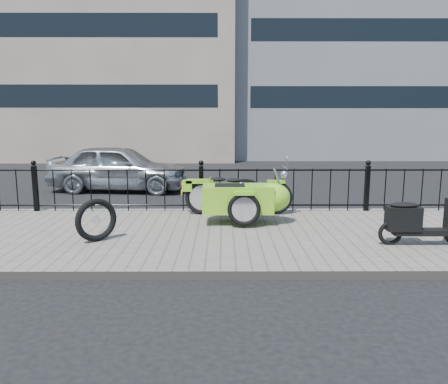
{
  "coord_description": "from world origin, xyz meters",
  "views": [
    {
      "loc": [
        0.44,
        -7.78,
        2.09
      ],
      "look_at": [
        0.47,
        -0.1,
        0.77
      ],
      "focal_mm": 35.0,
      "sensor_mm": 36.0,
      "label": 1
    }
  ],
  "objects_px": {
    "scooter": "(418,222)",
    "sedan_car": "(119,168)",
    "motorcycle_sidecar": "(247,197)",
    "spare_tire": "(96,220)"
  },
  "relations": [
    {
      "from": "scooter",
      "to": "spare_tire",
      "type": "relative_size",
      "value": 2.02
    },
    {
      "from": "spare_tire",
      "to": "sedan_car",
      "type": "xyz_separation_m",
      "value": [
        -0.93,
        5.57,
        0.2
      ]
    },
    {
      "from": "motorcycle_sidecar",
      "to": "scooter",
      "type": "bearing_deg",
      "value": -31.24
    },
    {
      "from": "scooter",
      "to": "sedan_car",
      "type": "relative_size",
      "value": 0.36
    },
    {
      "from": "motorcycle_sidecar",
      "to": "spare_tire",
      "type": "bearing_deg",
      "value": -151.61
    },
    {
      "from": "scooter",
      "to": "spare_tire",
      "type": "distance_m",
      "value": 5.05
    },
    {
      "from": "spare_tire",
      "to": "motorcycle_sidecar",
      "type": "bearing_deg",
      "value": 28.39
    },
    {
      "from": "scooter",
      "to": "sedan_car",
      "type": "height_order",
      "value": "sedan_car"
    },
    {
      "from": "motorcycle_sidecar",
      "to": "scooter",
      "type": "height_order",
      "value": "motorcycle_sidecar"
    },
    {
      "from": "sedan_car",
      "to": "motorcycle_sidecar",
      "type": "bearing_deg",
      "value": -135.76
    }
  ]
}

